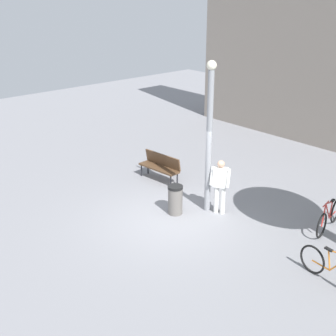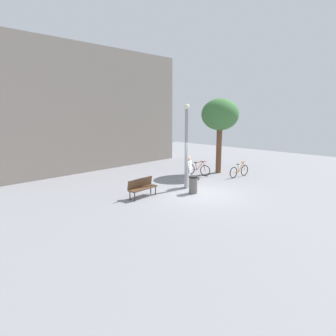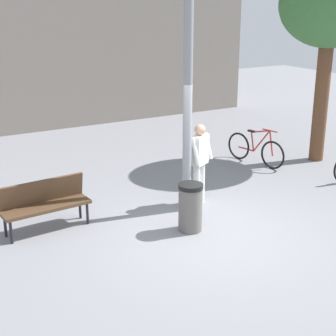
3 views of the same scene
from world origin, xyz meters
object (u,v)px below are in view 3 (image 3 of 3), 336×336
object	(u,v)px
lamppost	(188,88)
trash_bin	(190,207)
person_by_lamppost	(200,159)
bicycle_red	(255,149)
park_bench	(44,201)
plaza_tree	(330,7)

from	to	relation	value
lamppost	trash_bin	world-z (taller)	lamppost
person_by_lamppost	bicycle_red	distance (m)	3.14
person_by_lamppost	bicycle_red	size ratio (longest dim) A/B	0.94
park_bench	plaza_tree	bearing A→B (deg)	4.87
bicycle_red	trash_bin	size ratio (longest dim) A/B	2.00
trash_bin	park_bench	bearing A→B (deg)	148.78
trash_bin	person_by_lamppost	bearing A→B (deg)	49.87
plaza_tree	trash_bin	world-z (taller)	plaza_tree
person_by_lamppost	park_bench	world-z (taller)	person_by_lamppost
person_by_lamppost	trash_bin	xyz separation A→B (m)	(-0.84, -1.00, -0.52)
park_bench	trash_bin	bearing A→B (deg)	-31.22
person_by_lamppost	plaza_tree	size ratio (longest dim) A/B	0.34
lamppost	park_bench	distance (m)	3.35
bicycle_red	trash_bin	world-z (taller)	bicycle_red
lamppost	plaza_tree	xyz separation A→B (m)	(4.70, 1.13, 1.39)
lamppost	park_bench	size ratio (longest dim) A/B	2.75
plaza_tree	trash_bin	bearing A→B (deg)	-158.82
trash_bin	bicycle_red	bearing A→B (deg)	35.33
lamppost	bicycle_red	bearing A→B (deg)	27.99
park_bench	plaza_tree	size ratio (longest dim) A/B	0.33
park_bench	bicycle_red	bearing A→B (deg)	11.13
person_by_lamppost	bicycle_red	xyz separation A→B (m)	(2.70, 1.51, -0.58)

